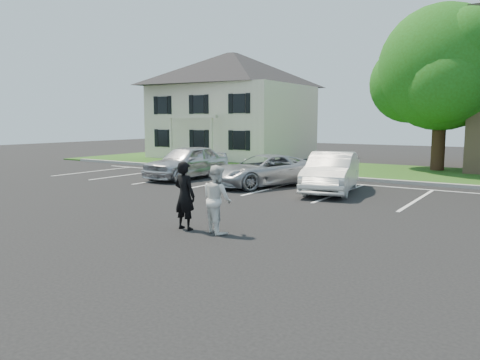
% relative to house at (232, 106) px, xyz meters
% --- Properties ---
extents(ground_plane, '(90.00, 90.00, 0.00)m').
position_rel_house_xyz_m(ground_plane, '(13.00, -19.97, -3.83)').
color(ground_plane, black).
rests_on(ground_plane, ground).
extents(curb, '(40.00, 0.30, 0.15)m').
position_rel_house_xyz_m(curb, '(13.00, -7.97, -3.75)').
color(curb, gray).
rests_on(curb, ground).
extents(grass_strip, '(44.00, 8.00, 0.08)m').
position_rel_house_xyz_m(grass_strip, '(13.00, -3.97, -3.79)').
color(grass_strip, '#214517').
rests_on(grass_strip, ground).
extents(stall_lines, '(34.00, 5.36, 0.01)m').
position_rel_house_xyz_m(stall_lines, '(14.40, -11.02, -3.82)').
color(stall_lines, white).
rests_on(stall_lines, ground).
extents(house, '(10.30, 9.22, 7.60)m').
position_rel_house_xyz_m(house, '(0.00, 0.00, 0.00)').
color(house, beige).
rests_on(house, ground).
extents(tree, '(7.80, 7.20, 8.80)m').
position_rel_house_xyz_m(tree, '(14.67, -1.70, 1.52)').
color(tree, black).
rests_on(tree, ground).
extents(man_black_suit, '(0.66, 0.46, 1.73)m').
position_rel_house_xyz_m(man_black_suit, '(11.88, -19.80, -2.96)').
color(man_black_suit, black).
rests_on(man_black_suit, ground).
extents(man_white_shirt, '(1.01, 0.92, 1.67)m').
position_rel_house_xyz_m(man_white_shirt, '(12.76, -19.64, -2.99)').
color(man_white_shirt, silver).
rests_on(man_white_shirt, ground).
extents(car_silver_west, '(2.09, 4.73, 1.58)m').
position_rel_house_xyz_m(car_silver_west, '(5.22, -11.61, -3.04)').
color(car_silver_west, silver).
rests_on(car_silver_west, ground).
extents(car_silver_minivan, '(3.96, 5.23, 1.32)m').
position_rel_house_xyz_m(car_silver_minivan, '(9.58, -11.87, -3.17)').
color(car_silver_minivan, '#AAACB2').
rests_on(car_silver_minivan, ground).
extents(car_white_sedan, '(2.60, 4.86, 1.52)m').
position_rel_house_xyz_m(car_white_sedan, '(12.57, -11.88, -3.07)').
color(car_white_sedan, white).
rests_on(car_white_sedan, ground).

